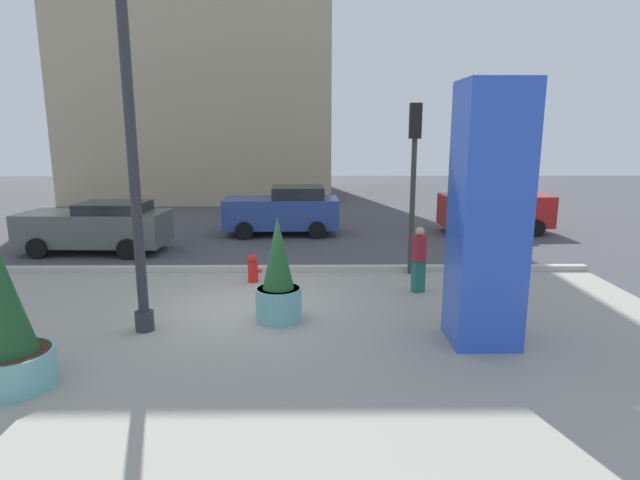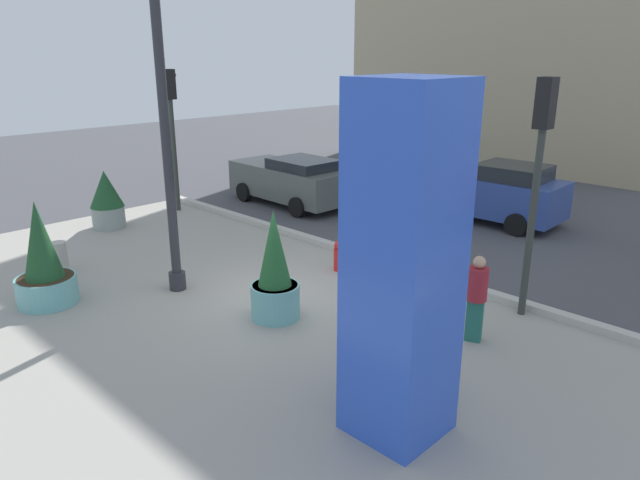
% 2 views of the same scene
% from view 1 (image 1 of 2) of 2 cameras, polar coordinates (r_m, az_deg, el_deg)
% --- Properties ---
extents(ground_plane, '(60.00, 60.00, 0.00)m').
position_cam_1_polar(ground_plane, '(15.47, -5.81, -2.58)').
color(ground_plane, '#47474C').
extents(plaza_pavement, '(18.00, 10.00, 0.02)m').
position_cam_1_polar(plaza_pavement, '(9.81, -8.94, -11.39)').
color(plaza_pavement, '#9E998E').
rests_on(plaza_pavement, ground_plane).
extents(curb_strip, '(18.00, 0.24, 0.16)m').
position_cam_1_polar(curb_strip, '(14.60, -6.12, -3.14)').
color(curb_strip, '#B7B2A8').
rests_on(curb_strip, ground_plane).
extents(lamp_post, '(0.44, 0.44, 7.57)m').
position_cam_1_polar(lamp_post, '(10.24, -19.94, 10.32)').
color(lamp_post, '#2D2D33').
rests_on(lamp_post, ground_plane).
extents(art_pillar_blue, '(1.18, 1.18, 4.71)m').
position_cam_1_polar(art_pillar_blue, '(9.72, 17.90, 2.44)').
color(art_pillar_blue, blue).
rests_on(art_pillar_blue, ground_plane).
extents(potted_plant_near_right, '(1.19, 1.19, 2.17)m').
position_cam_1_polar(potted_plant_near_right, '(9.21, -30.84, -8.84)').
color(potted_plant_near_right, '#6BB2B2').
rests_on(potted_plant_near_right, ground_plane).
extents(potted_plant_curbside, '(0.95, 0.95, 2.18)m').
position_cam_1_polar(potted_plant_curbside, '(10.69, -4.59, -4.26)').
color(potted_plant_curbside, '#6BB2B2').
rests_on(potted_plant_curbside, ground_plane).
extents(fire_hydrant, '(0.36, 0.26, 0.75)m').
position_cam_1_polar(fire_hydrant, '(13.54, -7.33, -3.10)').
color(fire_hydrant, red).
rests_on(fire_hydrant, ground_plane).
extents(traffic_light_far_side, '(0.28, 0.42, 4.54)m').
position_cam_1_polar(traffic_light_far_side, '(14.03, 10.24, 8.54)').
color(traffic_light_far_side, '#333833').
rests_on(traffic_light_far_side, ground_plane).
extents(car_intersection, '(4.10, 2.06, 1.90)m').
position_cam_1_polar(car_intersection, '(20.93, 18.41, 3.31)').
color(car_intersection, red).
rests_on(car_intersection, ground_plane).
extents(car_far_lane, '(4.58, 2.16, 1.62)m').
position_cam_1_polar(car_far_lane, '(18.13, -23.24, 1.37)').
color(car_far_lane, '#565B56').
rests_on(car_far_lane, ground_plane).
extents(car_passing_lane, '(4.29, 2.17, 1.80)m').
position_cam_1_polar(car_passing_lane, '(19.64, -4.01, 3.24)').
color(car_passing_lane, '#2D4793').
rests_on(car_passing_lane, ground_plane).
extents(pedestrian_on_sidewalk, '(0.46, 0.46, 1.61)m').
position_cam_1_polar(pedestrian_on_sidewalk, '(12.71, 10.78, -1.78)').
color(pedestrian_on_sidewalk, '#236656').
rests_on(pedestrian_on_sidewalk, ground_plane).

